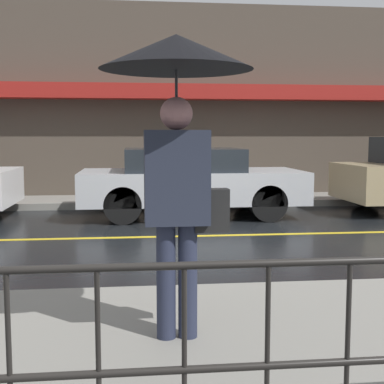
% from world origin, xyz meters
% --- Properties ---
extents(ground_plane, '(80.00, 80.00, 0.00)m').
position_xyz_m(ground_plane, '(0.00, 0.00, 0.00)').
color(ground_plane, black).
extents(sidewalk_near, '(28.00, 2.96, 0.15)m').
position_xyz_m(sidewalk_near, '(0.00, -4.70, 0.07)').
color(sidewalk_near, gray).
rests_on(sidewalk_near, ground_plane).
extents(sidewalk_far, '(28.00, 1.60, 0.15)m').
position_xyz_m(sidewalk_far, '(0.00, 4.03, 0.07)').
color(sidewalk_far, gray).
rests_on(sidewalk_far, ground_plane).
extents(lane_marking, '(25.20, 0.12, 0.01)m').
position_xyz_m(lane_marking, '(0.00, 0.00, 0.00)').
color(lane_marking, gold).
rests_on(lane_marking, ground_plane).
extents(building_storefront, '(28.00, 0.85, 4.73)m').
position_xyz_m(building_storefront, '(0.00, 4.95, 2.38)').
color(building_storefront, '#4C4238').
rests_on(building_storefront, ground_plane).
extents(pedestrian, '(1.04, 1.04, 2.09)m').
position_xyz_m(pedestrian, '(-0.85, -4.55, 1.80)').
color(pedestrian, '#23283D').
rests_on(pedestrian, sidewalk_near).
extents(car_silver, '(4.27, 1.92, 1.32)m').
position_xyz_m(car_silver, '(-0.05, 2.12, 0.70)').
color(car_silver, '#B2B5BA').
rests_on(car_silver, ground_plane).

